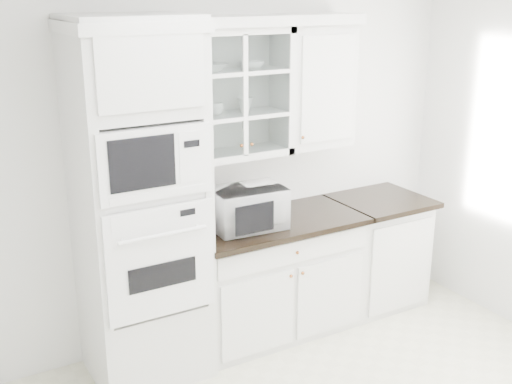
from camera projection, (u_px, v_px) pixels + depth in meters
room_shell at (329, 136)px, 3.49m from camera, size 4.00×3.50×2.70m
oven_column at (140, 207)px, 4.12m from camera, size 0.76×0.68×2.40m
base_cabinet_run at (273, 275)px, 4.86m from camera, size 1.32×0.67×0.92m
extra_base_cabinet at (375, 250)px, 5.34m from camera, size 0.72×0.67×0.92m
upper_cabinet_glass at (234, 93)px, 4.43m from camera, size 0.80×0.33×0.90m
upper_cabinet_solid at (314, 86)px, 4.75m from camera, size 0.55×0.33×0.90m
crown_molding at (221, 21)px, 4.21m from camera, size 2.14×0.38×0.07m
countertop_microwave at (247, 207)px, 4.53m from camera, size 0.54×0.46×0.29m
bowl_a at (210, 67)px, 4.31m from camera, size 0.24×0.24×0.05m
bowl_b at (252, 65)px, 4.44m from camera, size 0.17×0.17×0.05m
cup_a at (216, 109)px, 4.40m from camera, size 0.14×0.14×0.09m
cup_b at (245, 104)px, 4.52m from camera, size 0.12×0.12×0.10m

